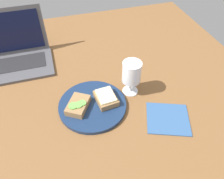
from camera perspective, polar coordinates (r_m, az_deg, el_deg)
The scene contains 7 objects.
wooden_table at distance 85.54cm, azimuth -4.59°, elevation -2.87°, with size 140.00×140.00×3.00cm, color brown.
plate at distance 80.98cm, azimuth -5.11°, elevation -4.14°, with size 24.89×24.89×1.48cm, color navy.
sandwich_with_cucumber at distance 78.85cm, azimuth -8.88°, elevation -4.07°, with size 10.53×11.56×3.03cm.
sandwich_with_cheese at distance 80.14cm, azimuth -1.61°, elevation -2.20°, with size 8.02×9.79×3.17cm.
wine_glass at distance 80.63cm, azimuth 5.13°, elevation 4.12°, with size 7.08×7.08×14.10cm.
laptop at distance 107.22cm, azimuth -25.03°, elevation 8.64°, with size 34.20×24.16×21.67cm.
napkin at distance 79.98cm, azimuth 14.37°, elevation -7.36°, with size 14.66×13.74×0.40cm, color #33598C.
Camera 1 is at (-9.74, -56.51, 64.97)cm, focal length 35.00 mm.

